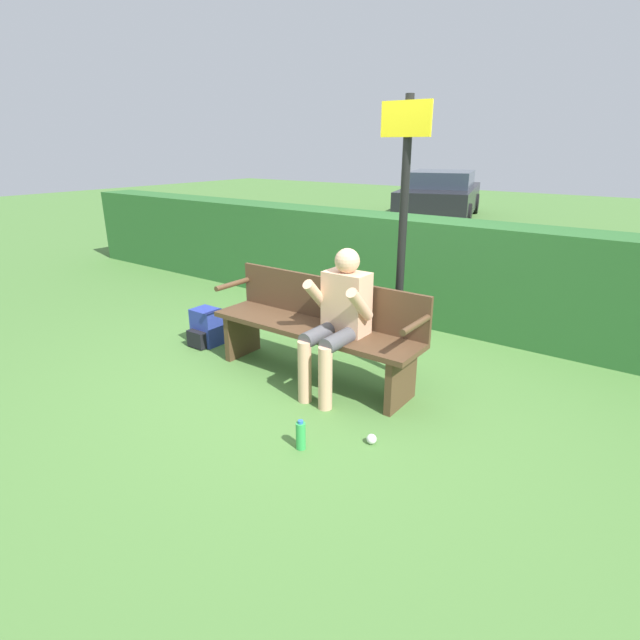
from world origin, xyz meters
The scene contains 9 objects.
ground_plane centered at (0.00, 0.00, 0.00)m, with size 40.00×40.00×0.00m, color #4C7A38.
hedge_back centered at (0.00, 2.06, 0.59)m, with size 12.00×0.60×1.18m.
park_bench centered at (0.00, 0.06, 0.47)m, with size 1.97×0.47×0.87m.
person_seated centered at (0.31, -0.07, 0.67)m, with size 0.50×0.60×1.20m.
backpack centered at (-1.37, -0.02, 0.18)m, with size 0.28×0.30×0.38m.
water_bottle centered at (0.60, -0.94, 0.10)m, with size 0.07×0.07×0.22m.
signpost centered at (0.54, 0.52, 1.36)m, with size 0.42×0.09×2.34m.
parked_car centered at (-3.29, 10.30, 0.62)m, with size 2.98×4.79×1.28m.
litter_crumple centered at (0.96, -0.60, 0.04)m, with size 0.07×0.07×0.07m.
Camera 1 is at (2.44, -3.23, 1.97)m, focal length 28.00 mm.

